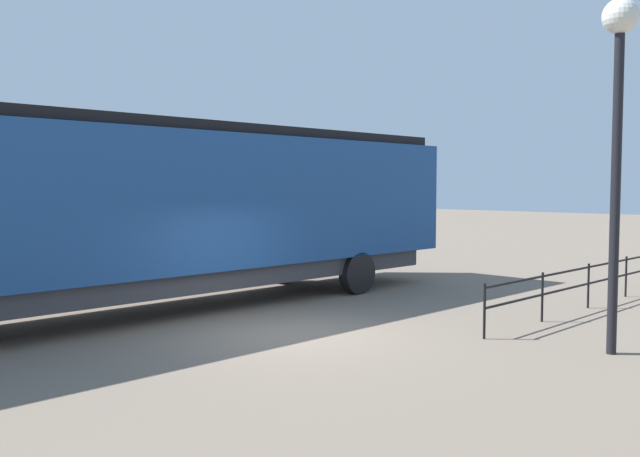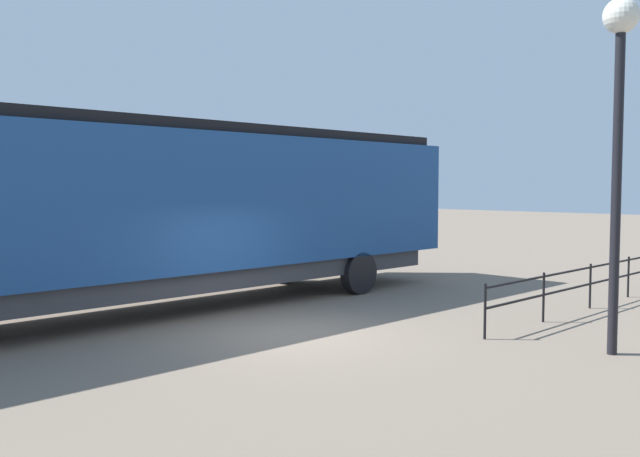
% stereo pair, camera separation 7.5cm
% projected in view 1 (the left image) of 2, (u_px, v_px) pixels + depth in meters
% --- Properties ---
extents(ground_plane, '(120.00, 120.00, 0.00)m').
position_uv_depth(ground_plane, '(290.00, 334.00, 12.84)').
color(ground_plane, '#756656').
extents(locomotive, '(3.19, 18.25, 4.22)m').
position_uv_depth(locomotive, '(151.00, 207.00, 14.86)').
color(locomotive, navy).
rests_on(locomotive, ground_plane).
extents(lamp_post, '(0.58, 0.58, 5.89)m').
position_uv_depth(lamp_post, '(618.00, 90.00, 11.07)').
color(lamp_post, black).
rests_on(lamp_post, ground_plane).
extents(platform_fence, '(0.05, 11.26, 1.04)m').
position_uv_depth(platform_fence, '(608.00, 274.00, 16.35)').
color(platform_fence, black).
rests_on(platform_fence, ground_plane).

